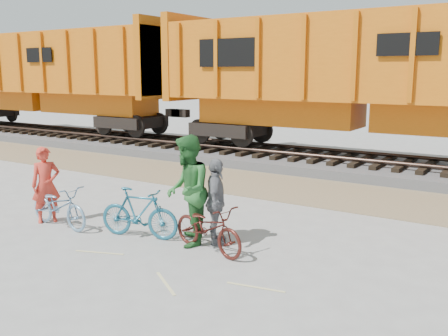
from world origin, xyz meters
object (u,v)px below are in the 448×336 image
Objects in this scene: bicycle_maroon at (208,228)px; person_woman at (216,202)px; hopper_car_left at (49,75)px; hopper_car_center at (370,76)px; person_solo at (46,185)px; person_man at (187,191)px; bicycle_teal at (139,213)px; bicycle_blue at (59,206)px.

person_woman reaches higher than bicycle_maroon.
hopper_car_left reaches higher than bicycle_maroon.
hopper_car_center reaches higher than bicycle_maroon.
person_solo is at bearing -39.46° from hopper_car_left.
bicycle_maroon is (14.85, -8.72, -2.58)m from hopper_car_left.
person_woman is (0.43, 0.28, -0.21)m from person_man.
hopper_car_center is 8.70× the size of bicycle_teal.
hopper_car_center is 6.95× the size of person_man.
bicycle_teal is 1.15m from person_man.
hopper_car_left is 17.08m from person_woman.
hopper_car_left and hopper_car_center have the same top height.
bicycle_teal is at bearing 106.32° from bicycle_maroon.
person_solo is (-2.33, -0.26, 0.31)m from bicycle_teal.
hopper_car_left is at bearing 43.73° from bicycle_teal.
bicycle_blue is 1.86m from bicycle_teal.
person_man is at bearing -94.50° from hopper_car_center.
bicycle_blue is at bearing -38.53° from hopper_car_left.
hopper_car_left reaches higher than person_woman.
bicycle_teal is at bearing -51.50° from person_solo.
person_man is (14.32, -8.59, -2.00)m from hopper_car_left.
hopper_car_center is 10.14m from person_solo.
bicycle_blue is 0.63m from person_solo.
hopper_car_left is 14.41m from person_solo.
bicycle_maroon is at bearing -90.96° from hopper_car_center.
person_woman is (-0.25, -8.32, -2.21)m from hopper_car_center.
person_man is 0.55m from person_woman.
person_man reaches higher than person_solo.
bicycle_maroon is at bearing -100.01° from bicycle_teal.
person_solo reaches higher than bicycle_maroon.
person_solo is 3.37m from person_man.
bicycle_maroon is (3.36, 0.43, -0.00)m from bicycle_blue.
person_woman is (14.75, -8.32, -2.21)m from hopper_car_left.
bicycle_blue is 1.04× the size of person_woman.
hopper_car_left is 16.16m from bicycle_teal.
person_woman is at bearing 27.53° from bicycle_maroon.
person_solo is at bearing -113.86° from hopper_car_center.
hopper_car_center is 8.54× the size of bicycle_maroon.
hopper_car_center reaches higher than person_man.
bicycle_teal is at bearing -112.46° from person_man.
bicycle_blue is at bearing 88.27° from bicycle_teal.
person_man reaches higher than bicycle_maroon.
bicycle_maroon is (1.53, 0.08, -0.05)m from bicycle_teal.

